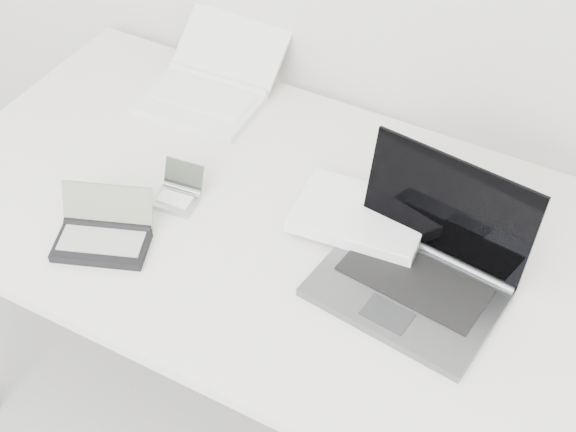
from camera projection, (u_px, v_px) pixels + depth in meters
The scene contains 5 objects.
desk at pixel (311, 246), 1.60m from camera, with size 1.60×0.80×0.73m.
laptop_large at pixel (396, 248), 1.49m from camera, with size 0.46×0.35×0.22m.
netbook_open_white at pixel (209, 87), 1.86m from camera, with size 0.28×0.33×0.12m.
pda_silver at pixel (178, 194), 1.62m from camera, with size 0.10×0.10×0.07m.
palmtop_charcoal at pixel (103, 235), 1.53m from camera, with size 0.21×0.19×0.09m.
Camera 1 is at (0.48, 0.57, 1.86)m, focal length 50.00 mm.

